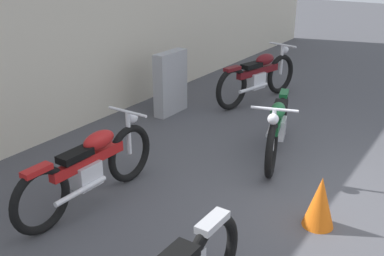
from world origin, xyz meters
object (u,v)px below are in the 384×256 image
at_px(motorcycle_green, 278,126).
at_px(motorcycle_red, 91,167).
at_px(traffic_cone, 320,202).
at_px(stone_marker, 171,83).
at_px(motorcycle_maroon, 258,76).

relative_size(motorcycle_green, motorcycle_red, 0.96).
distance_m(traffic_cone, motorcycle_green, 1.70).
xyz_separation_m(stone_marker, motorcycle_maroon, (1.42, -0.94, -0.07)).
bearing_deg(motorcycle_green, motorcycle_red, -44.93).
xyz_separation_m(traffic_cone, motorcycle_maroon, (3.32, 2.31, 0.19)).
bearing_deg(motorcycle_red, motorcycle_green, -27.11).
distance_m(traffic_cone, motorcycle_red, 2.44).
height_order(traffic_cone, motorcycle_maroon, motorcycle_maroon).
bearing_deg(stone_marker, motorcycle_green, -104.80).
bearing_deg(motorcycle_maroon, stone_marker, 159.77).
height_order(motorcycle_maroon, motorcycle_red, motorcycle_maroon).
bearing_deg(traffic_cone, motorcycle_maroon, 34.77).
xyz_separation_m(motorcycle_green, motorcycle_maroon, (2.00, 1.25, 0.03)).
relative_size(motorcycle_maroon, motorcycle_red, 1.05).
relative_size(motorcycle_green, motorcycle_maroon, 0.92).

